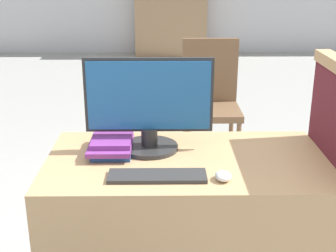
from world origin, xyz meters
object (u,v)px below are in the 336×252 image
(book_stack, at_px, (112,145))
(mouse, at_px, (223,176))
(far_chair, at_px, (211,96))
(keyboard, at_px, (157,176))
(monitor, at_px, (149,106))

(book_stack, bearing_deg, mouse, -31.45)
(mouse, relative_size, far_chair, 0.08)
(book_stack, bearing_deg, keyboard, -51.77)
(mouse, bearing_deg, far_chair, 85.69)
(mouse, height_order, book_stack, book_stack)
(keyboard, relative_size, far_chair, 0.40)
(far_chair, bearing_deg, monitor, -157.89)
(monitor, height_order, far_chair, monitor)
(monitor, xyz_separation_m, far_chair, (0.44, 1.57, -0.41))
(monitor, distance_m, far_chair, 1.68)
(monitor, height_order, mouse, monitor)
(far_chair, bearing_deg, book_stack, -162.92)
(mouse, bearing_deg, book_stack, 148.55)
(keyboard, distance_m, mouse, 0.26)
(monitor, distance_m, book_stack, 0.24)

